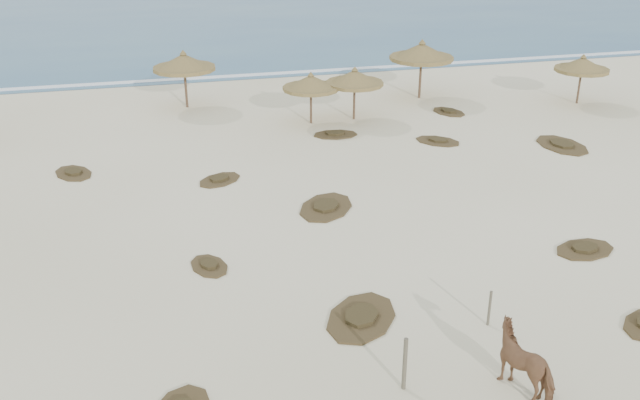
# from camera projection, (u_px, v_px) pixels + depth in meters

# --- Properties ---
(ground) EXTENTS (160.00, 160.00, 0.00)m
(ground) POSITION_uv_depth(u_px,v_px,m) (323.00, 310.00, 19.05)
(ground) COLOR white
(ground) RESTS_ON ground
(foam_line) EXTENTS (70.00, 0.60, 0.01)m
(foam_line) POSITION_uv_depth(u_px,v_px,m) (214.00, 77.00, 42.12)
(foam_line) COLOR white
(foam_line) RESTS_ON ground
(palapa_2) EXTENTS (3.32, 3.32, 2.94)m
(palapa_2) POSITION_uv_depth(u_px,v_px,m) (184.00, 63.00, 35.57)
(palapa_2) COLOR brown
(palapa_2) RESTS_ON ground
(palapa_3) EXTENTS (2.81, 2.81, 2.50)m
(palapa_3) POSITION_uv_depth(u_px,v_px,m) (311.00, 83.00, 33.24)
(palapa_3) COLOR brown
(palapa_3) RESTS_ON ground
(palapa_4) EXTENTS (3.42, 3.42, 2.59)m
(palapa_4) POSITION_uv_depth(u_px,v_px,m) (355.00, 78.00, 33.81)
(palapa_4) COLOR brown
(palapa_4) RESTS_ON ground
(palapa_5) EXTENTS (4.16, 4.16, 3.13)m
(palapa_5) POSITION_uv_depth(u_px,v_px,m) (422.00, 53.00, 37.09)
(palapa_5) COLOR brown
(palapa_5) RESTS_ON ground
(palapa_6) EXTENTS (3.25, 3.25, 2.58)m
(palapa_6) POSITION_uv_depth(u_px,v_px,m) (582.00, 65.00, 36.33)
(palapa_6) COLOR brown
(palapa_6) RESTS_ON ground
(horse) EXTENTS (1.43, 1.90, 1.46)m
(horse) POSITION_uv_depth(u_px,v_px,m) (527.00, 361.00, 15.81)
(horse) COLOR #946543
(horse) RESTS_ON ground
(fence_post_near) EXTENTS (0.11, 0.11, 1.34)m
(fence_post_near) POSITION_uv_depth(u_px,v_px,m) (405.00, 364.00, 15.81)
(fence_post_near) COLOR brown
(fence_post_near) RESTS_ON ground
(fence_post_far) EXTENTS (0.07, 0.07, 1.01)m
(fence_post_far) POSITION_uv_depth(u_px,v_px,m) (489.00, 308.00, 18.20)
(fence_post_far) COLOR brown
(fence_post_far) RESTS_ON ground
(scrub_2) EXTENTS (1.42, 1.78, 0.16)m
(scrub_2) POSITION_uv_depth(u_px,v_px,m) (209.00, 266.00, 21.17)
(scrub_2) COLOR #4E3C22
(scrub_2) RESTS_ON ground
(scrub_3) EXTENTS (2.93, 3.17, 0.16)m
(scrub_3) POSITION_uv_depth(u_px,v_px,m) (326.00, 207.00, 25.04)
(scrub_3) COLOR #4E3C22
(scrub_3) RESTS_ON ground
(scrub_4) EXTENTS (2.27, 1.72, 0.16)m
(scrub_4) POSITION_uv_depth(u_px,v_px,m) (585.00, 249.00, 22.13)
(scrub_4) COLOR #4E3C22
(scrub_4) RESTS_ON ground
(scrub_5) EXTENTS (2.05, 2.95, 0.16)m
(scrub_5) POSITION_uv_depth(u_px,v_px,m) (562.00, 145.00, 31.02)
(scrub_5) COLOR #4E3C22
(scrub_5) RESTS_ON ground
(scrub_6) EXTENTS (1.99, 2.32, 0.16)m
(scrub_6) POSITION_uv_depth(u_px,v_px,m) (73.00, 173.00, 28.00)
(scrub_6) COLOR #4E3C22
(scrub_6) RESTS_ON ground
(scrub_7) EXTENTS (2.15, 1.51, 0.16)m
(scrub_7) POSITION_uv_depth(u_px,v_px,m) (335.00, 134.00, 32.34)
(scrub_7) COLOR #4E3C22
(scrub_7) RESTS_ON ground
(scrub_9) EXTENTS (2.92, 3.12, 0.16)m
(scrub_9) POSITION_uv_depth(u_px,v_px,m) (361.00, 317.00, 18.64)
(scrub_9) COLOR #4E3C22
(scrub_9) RESTS_ON ground
(scrub_10) EXTENTS (1.82, 2.21, 0.16)m
(scrub_10) POSITION_uv_depth(u_px,v_px,m) (449.00, 112.00, 35.58)
(scrub_10) COLOR #4E3C22
(scrub_10) RESTS_ON ground
(scrub_13) EXTENTS (2.20, 2.08, 0.16)m
(scrub_13) POSITION_uv_depth(u_px,v_px,m) (220.00, 180.00, 27.36)
(scrub_13) COLOR #4E3C22
(scrub_13) RESTS_ON ground
(scrub_14) EXTENTS (2.37, 2.32, 0.16)m
(scrub_14) POSITION_uv_depth(u_px,v_px,m) (438.00, 141.00, 31.51)
(scrub_14) COLOR #4E3C22
(scrub_14) RESTS_ON ground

